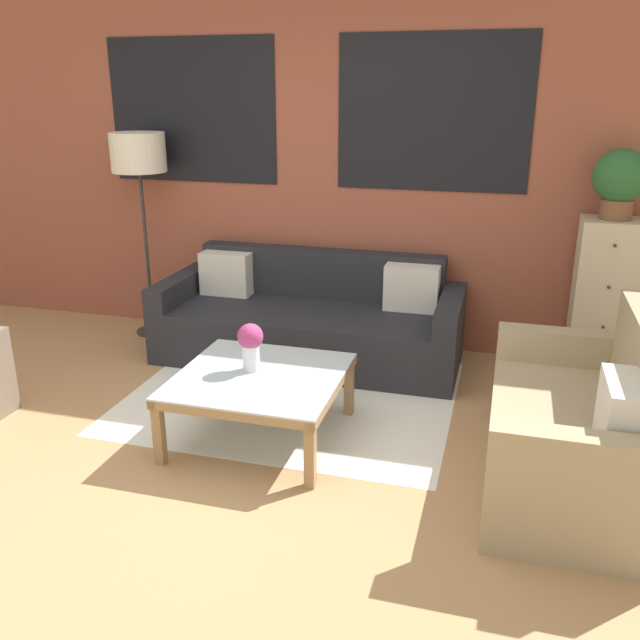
# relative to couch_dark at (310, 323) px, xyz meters

# --- Properties ---
(ground_plane) EXTENTS (16.00, 16.00, 0.00)m
(ground_plane) POSITION_rel_couch_dark_xyz_m (-0.15, -1.95, -0.28)
(ground_plane) COLOR #AD7F51
(wall_back_brick) EXTENTS (8.40, 0.09, 2.80)m
(wall_back_brick) POSITION_rel_couch_dark_xyz_m (-0.15, 0.49, 1.13)
(wall_back_brick) COLOR brown
(wall_back_brick) RESTS_ON ground_plane
(rug) EXTENTS (2.14, 1.75, 0.00)m
(rug) POSITION_rel_couch_dark_xyz_m (0.08, -0.72, -0.27)
(rug) COLOR silver
(rug) RESTS_ON ground_plane
(couch_dark) EXTENTS (2.27, 0.88, 0.78)m
(couch_dark) POSITION_rel_couch_dark_xyz_m (0.00, 0.00, 0.00)
(couch_dark) COLOR #232328
(couch_dark) RESTS_ON ground_plane
(settee_vintage) EXTENTS (0.80, 1.45, 0.92)m
(settee_vintage) POSITION_rel_couch_dark_xyz_m (1.84, -1.33, 0.03)
(settee_vintage) COLOR tan
(settee_vintage) RESTS_ON ground_plane
(coffee_table) EXTENTS (0.94, 0.94, 0.41)m
(coffee_table) POSITION_rel_couch_dark_xyz_m (0.08, -1.30, 0.07)
(coffee_table) COLOR silver
(coffee_table) RESTS_ON ground_plane
(floor_lamp) EXTENTS (0.43, 0.43, 1.65)m
(floor_lamp) POSITION_rel_couch_dark_xyz_m (-1.45, 0.17, 1.17)
(floor_lamp) COLOR #2D2D2D
(floor_lamp) RESTS_ON ground_plane
(drawer_cabinet) EXTENTS (0.41, 0.37, 1.14)m
(drawer_cabinet) POSITION_rel_couch_dark_xyz_m (2.08, 0.23, 0.29)
(drawer_cabinet) COLOR #C6B793
(drawer_cabinet) RESTS_ON ground_plane
(potted_plant) EXTENTS (0.36, 0.36, 0.47)m
(potted_plant) POSITION_rel_couch_dark_xyz_m (2.08, 0.23, 1.12)
(potted_plant) COLOR brown
(potted_plant) RESTS_ON drawer_cabinet
(flower_vase) EXTENTS (0.15, 0.15, 0.29)m
(flower_vase) POSITION_rel_couch_dark_xyz_m (0.01, -1.25, 0.30)
(flower_vase) COLOR silver
(flower_vase) RESTS_ON coffee_table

